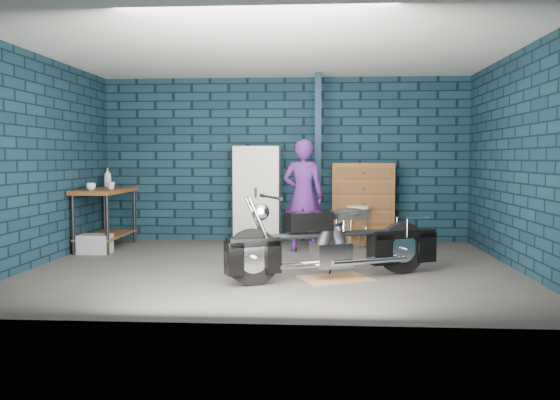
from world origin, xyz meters
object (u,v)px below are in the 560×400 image
at_px(motorcycle, 336,236).
at_px(tool_chest, 362,204).
at_px(shop_stool, 358,227).
at_px(locker, 257,195).
at_px(person, 303,196).
at_px(workbench, 106,219).
at_px(storage_bin, 95,244).

relative_size(motorcycle, tool_chest, 1.70).
xyz_separation_m(motorcycle, shop_stool, (0.41, 2.37, -0.16)).
bearing_deg(shop_stool, tool_chest, 78.78).
distance_m(locker, shop_stool, 1.73).
xyz_separation_m(person, shop_stool, (0.84, 0.41, -0.50)).
xyz_separation_m(locker, shop_stool, (1.60, -0.45, -0.46)).
distance_m(workbench, locker, 2.39).
bearing_deg(locker, motorcycle, -67.15).
bearing_deg(motorcycle, storage_bin, 130.60).
height_order(person, tool_chest, person).
bearing_deg(tool_chest, locker, 180.00).
xyz_separation_m(storage_bin, tool_chest, (3.92, 1.25, 0.51)).
distance_m(storage_bin, locker, 2.64).
height_order(storage_bin, tool_chest, tool_chest).
bearing_deg(person, tool_chest, -129.73).
bearing_deg(motorcycle, workbench, 124.23).
relative_size(storage_bin, locker, 0.28).
bearing_deg(workbench, motorcycle, -31.12).
bearing_deg(storage_bin, tool_chest, 17.64).
distance_m(person, storage_bin, 3.10).
xyz_separation_m(person, locker, (-0.77, 0.86, -0.04)).
bearing_deg(workbench, tool_chest, 10.74).
height_order(motorcycle, tool_chest, tool_chest).
bearing_deg(storage_bin, motorcycle, -24.75).
xyz_separation_m(workbench, tool_chest, (3.94, 0.75, 0.19)).
distance_m(tool_chest, shop_stool, 0.56).
distance_m(workbench, storage_bin, 0.59).
xyz_separation_m(motorcycle, locker, (-1.19, 2.82, 0.30)).
xyz_separation_m(person, tool_chest, (0.92, 0.86, -0.18)).
bearing_deg(shop_stool, person, -153.84).
relative_size(storage_bin, tool_chest, 0.34).
bearing_deg(tool_chest, motorcycle, -100.09).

